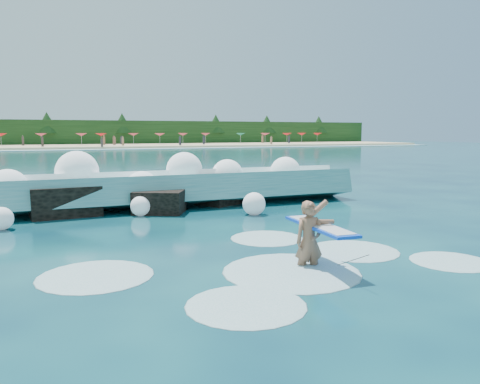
# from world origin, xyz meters

# --- Properties ---
(ground) EXTENTS (200.00, 200.00, 0.00)m
(ground) POSITION_xyz_m (0.00, 0.00, 0.00)
(ground) COLOR #07263C
(ground) RESTS_ON ground
(beach) EXTENTS (140.00, 20.00, 0.40)m
(beach) POSITION_xyz_m (0.00, 78.00, 0.20)
(beach) COLOR tan
(beach) RESTS_ON ground
(wet_band) EXTENTS (140.00, 5.00, 0.08)m
(wet_band) POSITION_xyz_m (0.00, 67.00, 0.04)
(wet_band) COLOR silver
(wet_band) RESTS_ON ground
(treeline) EXTENTS (140.00, 4.00, 5.00)m
(treeline) POSITION_xyz_m (0.00, 88.00, 2.50)
(treeline) COLOR black
(treeline) RESTS_ON ground
(breaking_wave) EXTENTS (19.01, 2.92, 1.64)m
(breaking_wave) POSITION_xyz_m (-1.13, 8.06, 0.57)
(breaking_wave) COLOR teal
(breaking_wave) RESTS_ON ground
(rock_cluster) EXTENTS (7.99, 3.20, 1.27)m
(rock_cluster) POSITION_xyz_m (0.04, 7.29, 0.40)
(rock_cluster) COLOR black
(rock_cluster) RESTS_ON ground
(surfer_with_board) EXTENTS (0.95, 2.86, 1.66)m
(surfer_with_board) POSITION_xyz_m (1.75, -1.13, 0.61)
(surfer_with_board) COLOR #935F44
(surfer_with_board) RESTS_ON ground
(wave_spray) EXTENTS (15.09, 5.02, 2.14)m
(wave_spray) POSITION_xyz_m (-1.41, 7.98, 1.09)
(wave_spray) COLOR white
(wave_spray) RESTS_ON ground
(surf_foam) EXTENTS (9.08, 6.08, 0.14)m
(surf_foam) POSITION_xyz_m (1.08, -0.78, 0.00)
(surf_foam) COLOR silver
(surf_foam) RESTS_ON ground
(beach_umbrellas) EXTENTS (109.76, 6.70, 0.50)m
(beach_umbrellas) POSITION_xyz_m (-0.16, 79.93, 2.25)
(beach_umbrellas) COLOR #C83A4F
(beach_umbrellas) RESTS_ON ground
(beachgoers) EXTENTS (107.90, 10.14, 1.61)m
(beachgoers) POSITION_xyz_m (-4.84, 74.84, 1.14)
(beachgoers) COLOR #3F332D
(beachgoers) RESTS_ON ground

